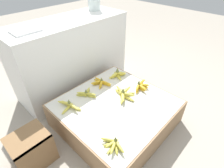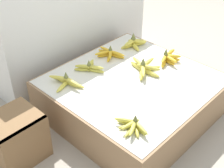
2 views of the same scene
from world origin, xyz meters
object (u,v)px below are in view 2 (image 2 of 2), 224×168
object	(u,v)px
banana_bunch_front_left	(133,126)
wooden_crate	(16,138)
banana_bunch_back_left	(66,81)
banana_bunch_back_midleft	(90,67)
banana_bunch_middle_right	(169,58)
banana_bunch_back_midright	(109,53)
banana_bunch_back_right	(134,43)
banana_bunch_middle_midright	(144,67)

from	to	relation	value
banana_bunch_front_left	wooden_crate	bearing A→B (deg)	128.50
banana_bunch_back_left	banana_bunch_front_left	bearing A→B (deg)	-91.73
wooden_crate	banana_bunch_back_midleft	xyz separation A→B (m)	(0.64, 0.07, 0.15)
banana_bunch_front_left	banana_bunch_back_left	xyz separation A→B (m)	(0.02, 0.56, 0.00)
banana_bunch_middle_right	banana_bunch_back_midright	bearing A→B (deg)	123.88
wooden_crate	banana_bunch_back_left	size ratio (longest dim) A/B	1.22
banana_bunch_middle_right	banana_bunch_back_left	world-z (taller)	banana_bunch_middle_right
banana_bunch_back_midleft	banana_bunch_back_right	world-z (taller)	banana_bunch_back_right
banana_bunch_back_right	wooden_crate	bearing A→B (deg)	-176.42
banana_bunch_middle_right	banana_bunch_back_left	size ratio (longest dim) A/B	0.94
banana_bunch_middle_midright	banana_bunch_back_left	distance (m)	0.53
banana_bunch_middle_midright	banana_bunch_back_left	xyz separation A→B (m)	(-0.46, 0.26, -0.00)
banana_bunch_middle_right	banana_bunch_back_left	xyz separation A→B (m)	(-0.68, 0.30, -0.00)
banana_bunch_front_left	banana_bunch_middle_midright	world-z (taller)	banana_bunch_middle_midright
wooden_crate	banana_bunch_back_left	world-z (taller)	banana_bunch_back_left
banana_bunch_back_midleft	banana_bunch_front_left	bearing A→B (deg)	-111.95
banana_bunch_back_left	banana_bunch_back_midleft	distance (m)	0.22
banana_bunch_back_midleft	banana_bunch_back_midright	bearing A→B (deg)	8.66
banana_bunch_middle_right	banana_bunch_back_right	size ratio (longest dim) A/B	1.06
banana_bunch_back_left	banana_bunch_back_right	xyz separation A→B (m)	(0.67, 0.02, 0.01)
banana_bunch_front_left	banana_bunch_middle_right	bearing A→B (deg)	20.71
banana_bunch_back_midleft	banana_bunch_back_right	distance (m)	0.46
banana_bunch_middle_midright	banana_bunch_back_right	world-z (taller)	banana_bunch_back_right
banana_bunch_back_left	banana_bunch_back_midright	world-z (taller)	banana_bunch_back_left
banana_bunch_back_right	banana_bunch_back_left	bearing A→B (deg)	-178.65
banana_bunch_middle_right	banana_bunch_back_midright	size ratio (longest dim) A/B	0.97
banana_bunch_front_left	banana_bunch_back_midright	xyz separation A→B (m)	(0.46, 0.61, 0.00)
banana_bunch_front_left	banana_bunch_middle_right	xyz separation A→B (m)	(0.69, 0.26, 0.01)
banana_bunch_back_left	wooden_crate	bearing A→B (deg)	-172.90
banana_bunch_middle_midright	banana_bunch_back_midleft	world-z (taller)	banana_bunch_middle_midright
banana_bunch_back_midleft	banana_bunch_back_midright	distance (m)	0.23
wooden_crate	banana_bunch_middle_midright	xyz separation A→B (m)	(0.89, -0.20, 0.15)
banana_bunch_back_midright	banana_bunch_back_right	xyz separation A→B (m)	(0.23, -0.03, 0.01)
banana_bunch_back_midright	banana_bunch_back_left	bearing A→B (deg)	-173.62
wooden_crate	banana_bunch_front_left	xyz separation A→B (m)	(0.41, -0.51, 0.15)
banana_bunch_back_right	banana_bunch_back_midleft	bearing A→B (deg)	-179.92
banana_bunch_middle_right	banana_bunch_back_right	distance (m)	0.32
banana_bunch_middle_midright	banana_bunch_middle_right	world-z (taller)	banana_bunch_middle_midright
banana_bunch_back_midleft	banana_bunch_back_right	bearing A→B (deg)	0.08
banana_bunch_middle_midright	banana_bunch_back_right	bearing A→B (deg)	52.44
wooden_crate	banana_bunch_middle_midright	distance (m)	0.92
banana_bunch_middle_midright	banana_bunch_middle_right	xyz separation A→B (m)	(0.21, -0.05, -0.00)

